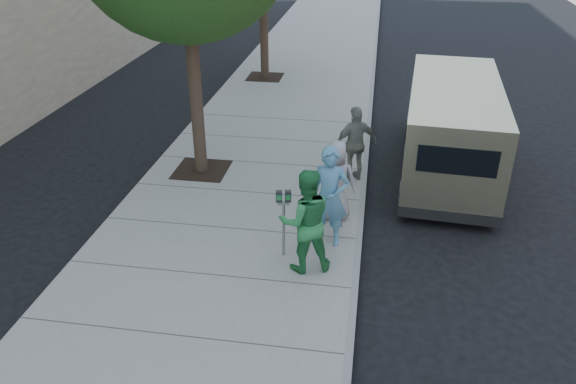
# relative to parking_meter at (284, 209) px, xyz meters

# --- Properties ---
(ground) EXTENTS (120.00, 120.00, 0.00)m
(ground) POSITION_rel_parking_meter_xyz_m (-0.15, 0.72, -1.07)
(ground) COLOR black
(ground) RESTS_ON ground
(sidewalk) EXTENTS (5.00, 60.00, 0.15)m
(sidewalk) POSITION_rel_parking_meter_xyz_m (-1.15, 0.72, -0.99)
(sidewalk) COLOR gray
(sidewalk) RESTS_ON ground
(curb_face) EXTENTS (0.12, 60.00, 0.16)m
(curb_face) POSITION_rel_parking_meter_xyz_m (1.29, 0.72, -0.99)
(curb_face) COLOR gray
(curb_face) RESTS_ON ground
(parking_meter) EXTENTS (0.27, 0.14, 1.27)m
(parking_meter) POSITION_rel_parking_meter_xyz_m (0.00, 0.00, 0.00)
(parking_meter) COLOR gray
(parking_meter) RESTS_ON sidewalk
(van) EXTENTS (2.30, 5.83, 2.12)m
(van) POSITION_rel_parking_meter_xyz_m (3.16, 4.22, 0.05)
(van) COLOR beige
(van) RESTS_ON ground
(person_officer) EXTENTS (0.70, 0.47, 1.87)m
(person_officer) POSITION_rel_parking_meter_xyz_m (0.73, 0.53, 0.02)
(person_officer) COLOR #5798BA
(person_officer) RESTS_ON sidewalk
(person_green_shirt) EXTENTS (1.06, 0.94, 1.83)m
(person_green_shirt) POSITION_rel_parking_meter_xyz_m (0.42, -0.32, -0.00)
(person_green_shirt) COLOR #2C8745
(person_green_shirt) RESTS_ON sidewalk
(person_gray_shirt) EXTENTS (0.81, 0.56, 1.60)m
(person_gray_shirt) POSITION_rel_parking_meter_xyz_m (0.77, 1.45, -0.12)
(person_gray_shirt) COLOR #A0A0A2
(person_gray_shirt) RESTS_ON sidewalk
(person_striped_polo) EXTENTS (1.07, 0.82, 1.69)m
(person_striped_polo) POSITION_rel_parking_meter_xyz_m (1.05, 3.21, -0.07)
(person_striped_polo) COLOR gray
(person_striped_polo) RESTS_ON sidewalk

